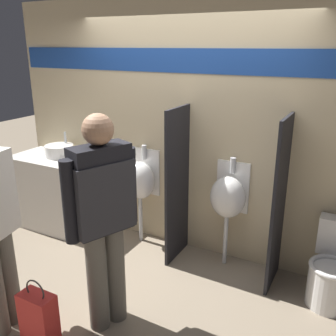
# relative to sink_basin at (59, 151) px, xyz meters

# --- Properties ---
(ground_plane) EXTENTS (16.00, 16.00, 0.00)m
(ground_plane) POSITION_rel_sink_basin_xyz_m (1.59, -0.33, -0.98)
(ground_plane) COLOR gray
(display_wall) EXTENTS (4.43, 0.07, 2.70)m
(display_wall) POSITION_rel_sink_basin_xyz_m (1.59, 0.27, 0.38)
(display_wall) COLOR beige
(display_wall) RESTS_ON ground_plane
(sink_counter) EXTENTS (1.05, 0.61, 0.91)m
(sink_counter) POSITION_rel_sink_basin_xyz_m (-0.05, -0.06, -0.53)
(sink_counter) COLOR silver
(sink_counter) RESTS_ON ground_plane
(sink_basin) EXTENTS (0.35, 0.35, 0.28)m
(sink_basin) POSITION_rel_sink_basin_xyz_m (0.00, 0.00, 0.00)
(sink_basin) COLOR white
(sink_basin) RESTS_ON sink_counter
(cell_phone) EXTENTS (0.07, 0.14, 0.01)m
(cell_phone) POSITION_rel_sink_basin_xyz_m (0.27, -0.18, -0.06)
(cell_phone) COLOR #232328
(cell_phone) RESTS_ON sink_counter
(divider_near_counter) EXTENTS (0.03, 0.50, 1.64)m
(divider_near_counter) POSITION_rel_sink_basin_xyz_m (1.62, -0.01, -0.16)
(divider_near_counter) COLOR black
(divider_near_counter) RESTS_ON ground_plane
(divider_mid) EXTENTS (0.03, 0.50, 1.64)m
(divider_mid) POSITION_rel_sink_basin_xyz_m (2.66, -0.01, -0.16)
(divider_mid) COLOR black
(divider_mid) RESTS_ON ground_plane
(urinal_near_counter) EXTENTS (0.36, 0.31, 1.14)m
(urinal_near_counter) POSITION_rel_sink_basin_xyz_m (1.10, 0.10, -0.23)
(urinal_near_counter) COLOR silver
(urinal_near_counter) RESTS_ON ground_plane
(urinal_far) EXTENTS (0.36, 0.31, 1.14)m
(urinal_far) POSITION_rel_sink_basin_xyz_m (2.14, 0.10, -0.23)
(urinal_far) COLOR silver
(urinal_far) RESTS_ON ground_plane
(toilet) EXTENTS (0.39, 0.55, 0.88)m
(toilet) POSITION_rel_sink_basin_xyz_m (3.18, -0.06, -0.69)
(toilet) COLOR white
(toilet) RESTS_ON ground_plane
(person_in_vest) EXTENTS (0.38, 0.58, 1.76)m
(person_in_vest) POSITION_rel_sink_basin_xyz_m (1.59, -1.21, 0.04)
(person_in_vest) COLOR #666056
(person_in_vest) RESTS_ON ground_plane
(shopping_bag) EXTENTS (0.28, 0.16, 0.56)m
(shopping_bag) POSITION_rel_sink_basin_xyz_m (1.26, -1.64, -0.76)
(shopping_bag) COLOR red
(shopping_bag) RESTS_ON ground_plane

